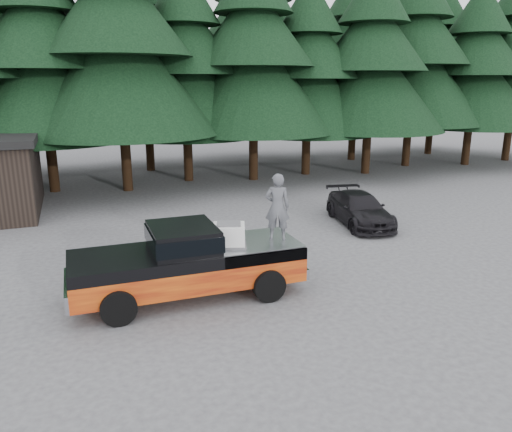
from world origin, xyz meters
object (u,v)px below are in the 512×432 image
object	(u,v)px
air_compressor	(229,236)
parked_car	(359,209)
pickup_truck	(188,272)
man_on_bed	(277,207)

from	to	relation	value
air_compressor	parked_car	bearing A→B (deg)	52.34
pickup_truck	air_compressor	world-z (taller)	air_compressor
air_compressor	man_on_bed	bearing A→B (deg)	21.97
man_on_bed	parked_car	world-z (taller)	man_on_bed
man_on_bed	parked_car	xyz separation A→B (m)	(5.35, 4.49, -1.62)
pickup_truck	man_on_bed	xyz separation A→B (m)	(2.42, -0.12, 1.56)
air_compressor	man_on_bed	size ratio (longest dim) A/B	0.45
pickup_truck	man_on_bed	size ratio (longest dim) A/B	3.35
man_on_bed	parked_car	size ratio (longest dim) A/B	0.43
air_compressor	man_on_bed	world-z (taller)	man_on_bed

